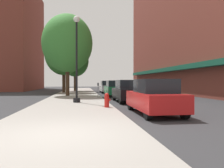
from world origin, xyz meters
name	(u,v)px	position (x,y,z in m)	size (l,w,h in m)	color
ground_plane	(113,96)	(4.00, 18.00, 0.00)	(90.00, 90.00, 0.00)	#2D2D30
sidewalk_slab	(77,95)	(0.00, 19.00, 0.06)	(4.80, 50.00, 0.12)	gray
building_right_brick	(189,17)	(14.99, 22.00, 10.24)	(6.80, 40.00, 20.52)	brown
building_far_background	(19,38)	(-11.01, 37.00, 9.69)	(6.80, 18.00, 19.42)	brown
lamppost	(77,57)	(0.24, 9.12, 3.20)	(0.48, 0.48, 5.90)	black
fire_hydrant	(107,100)	(1.97, 6.00, 0.52)	(0.33, 0.26, 0.79)	red
parking_meter_near	(98,88)	(2.05, 13.81, 0.95)	(0.14, 0.09, 1.31)	slate
tree_near	(75,61)	(-0.44, 28.02, 4.67)	(4.14, 4.14, 6.94)	#422D1E
tree_mid	(64,54)	(-1.76, 23.23, 5.18)	(4.88, 4.88, 7.88)	#422D1E
tree_far	(67,43)	(-0.86, 16.79, 5.45)	(5.12, 5.12, 8.29)	#422D1E
car_red	(154,97)	(4.00, 3.96, 0.81)	(1.80, 4.30, 1.66)	black
car_black	(128,91)	(4.00, 10.09, 0.81)	(1.80, 4.30, 1.66)	black
car_green	(115,89)	(4.00, 16.79, 0.81)	(1.80, 4.30, 1.66)	black
car_silver	(107,87)	(4.00, 23.75, 0.81)	(1.80, 4.30, 1.66)	black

